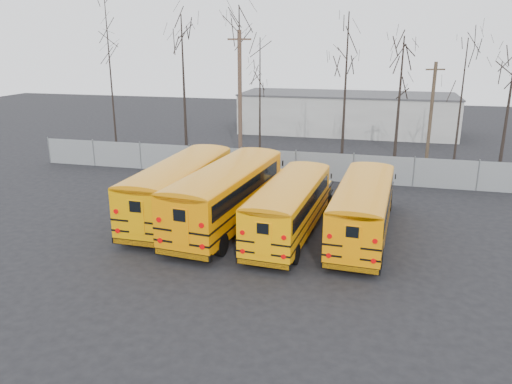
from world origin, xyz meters
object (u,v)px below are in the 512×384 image
(bus_a, at_px, (182,184))
(utility_pole_left, at_px, (240,96))
(bus_c, at_px, (291,203))
(bus_d, at_px, (364,204))
(utility_pole_right, at_px, (431,117))
(bus_b, at_px, (229,190))

(bus_a, height_order, utility_pole_left, utility_pole_left)
(bus_a, relative_size, bus_c, 1.11)
(bus_d, bearing_deg, bus_a, 179.03)
(bus_d, height_order, utility_pole_left, utility_pole_left)
(utility_pole_right, bearing_deg, bus_a, -155.58)
(bus_a, relative_size, utility_pole_right, 1.46)
(bus_b, distance_m, bus_d, 6.94)
(bus_b, relative_size, utility_pole_left, 1.19)
(bus_b, distance_m, utility_pole_left, 14.96)
(bus_b, height_order, utility_pole_left, utility_pole_left)
(bus_b, distance_m, bus_c, 3.45)
(bus_c, bearing_deg, bus_d, 12.18)
(bus_a, bearing_deg, bus_d, -3.01)
(bus_a, xyz_separation_m, utility_pole_right, (13.86, 13.98, 2.20))
(utility_pole_left, bearing_deg, bus_a, -104.68)
(utility_pole_right, bearing_deg, bus_d, -126.16)
(bus_a, distance_m, utility_pole_right, 19.81)
(bus_b, xyz_separation_m, bus_c, (3.40, -0.57, -0.24))
(bus_c, xyz_separation_m, utility_pole_left, (-6.81, 14.76, 3.54))
(bus_b, bearing_deg, bus_a, 173.39)
(bus_c, bearing_deg, utility_pole_right, 67.45)
(bus_d, bearing_deg, bus_c, -168.63)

